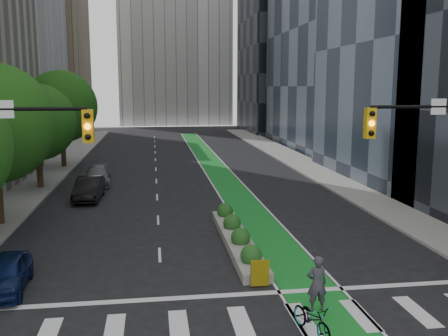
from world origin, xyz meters
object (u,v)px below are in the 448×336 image
object	(u,v)px
parked_car_left_far	(97,176)
parked_car_left_mid	(89,188)
median_planter	(237,237)
parked_car_left_near	(5,274)
bicycle	(312,318)
cyclist	(317,284)

from	to	relation	value
parked_car_left_far	parked_car_left_mid	bearing A→B (deg)	-94.28
median_planter	parked_car_left_far	size ratio (longest dim) A/B	2.12
parked_car_left_near	parked_car_left_mid	bearing A→B (deg)	81.72
parked_car_left_mid	bicycle	bearing A→B (deg)	-63.62
parked_car_left_mid	parked_car_left_far	distance (m)	5.09
parked_car_left_near	parked_car_left_far	bearing A→B (deg)	82.80
parked_car_left_near	parked_car_left_mid	distance (m)	15.24
bicycle	parked_car_left_far	xyz separation A→B (m)	(-9.00, 25.05, 0.19)
parked_car_left_far	bicycle	bearing A→B (deg)	-74.40
median_planter	parked_car_left_far	xyz separation A→B (m)	(-8.20, 16.01, 0.33)
parked_car_left_near	parked_car_left_mid	xyz separation A→B (m)	(1.18, 15.19, 0.10)
median_planter	parked_car_left_mid	xyz separation A→B (m)	(-8.21, 10.92, 0.38)
cyclist	parked_car_left_mid	bearing A→B (deg)	-62.61
bicycle	parked_car_left_far	bearing A→B (deg)	93.43
median_planter	parked_car_left_mid	bearing A→B (deg)	126.93
bicycle	parked_car_left_mid	size ratio (longest dim) A/B	0.42
bicycle	parked_car_left_far	distance (m)	26.61
cyclist	bicycle	bearing A→B (deg)	66.48
median_planter	parked_car_left_near	size ratio (longest dim) A/B	2.65
parked_car_left_near	bicycle	bearing A→B (deg)	-28.91
bicycle	cyclist	size ratio (longest dim) A/B	1.00
parked_car_left_mid	parked_car_left_far	world-z (taller)	parked_car_left_mid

